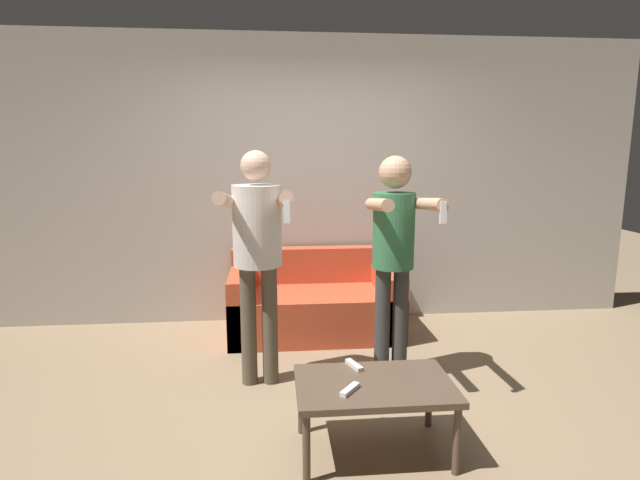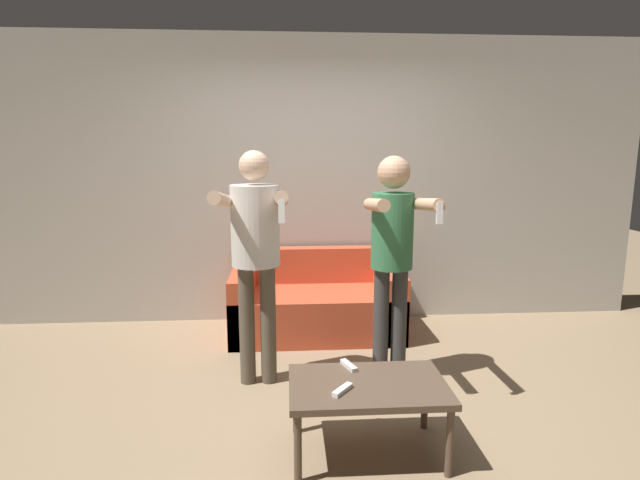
{
  "view_description": "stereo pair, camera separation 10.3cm",
  "coord_description": "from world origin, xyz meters",
  "px_view_note": "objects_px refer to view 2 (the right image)",
  "views": [
    {
      "loc": [
        -0.36,
        -2.95,
        1.64
      ],
      "look_at": [
        0.0,
        0.9,
        0.95
      ],
      "focal_mm": 28.0,
      "sensor_mm": 36.0,
      "label": 1
    },
    {
      "loc": [
        -0.26,
        -2.95,
        1.64
      ],
      "look_at": [
        0.0,
        0.9,
        0.95
      ],
      "focal_mm": 28.0,
      "sensor_mm": 36.0,
      "label": 2
    }
  ],
  "objects_px": {
    "person_standing_right": "(393,244)",
    "remote_near": "(342,390)",
    "couch": "(316,304)",
    "remote_far": "(349,365)",
    "person_standing_left": "(255,240)",
    "coffee_table": "(368,390)"
  },
  "relations": [
    {
      "from": "coffee_table",
      "to": "remote_near",
      "type": "bearing_deg",
      "value": -147.71
    },
    {
      "from": "person_standing_right",
      "to": "coffee_table",
      "type": "bearing_deg",
      "value": -109.17
    },
    {
      "from": "person_standing_left",
      "to": "person_standing_right",
      "type": "relative_size",
      "value": 1.02
    },
    {
      "from": "couch",
      "to": "remote_far",
      "type": "distance_m",
      "value": 1.69
    },
    {
      "from": "person_standing_left",
      "to": "person_standing_right",
      "type": "distance_m",
      "value": 0.95
    },
    {
      "from": "couch",
      "to": "remote_far",
      "type": "bearing_deg",
      "value": -87.0
    },
    {
      "from": "person_standing_right",
      "to": "remote_far",
      "type": "relative_size",
      "value": 10.52
    },
    {
      "from": "person_standing_left",
      "to": "coffee_table",
      "type": "height_order",
      "value": "person_standing_left"
    },
    {
      "from": "person_standing_left",
      "to": "remote_far",
      "type": "relative_size",
      "value": 10.76
    },
    {
      "from": "person_standing_left",
      "to": "remote_far",
      "type": "height_order",
      "value": "person_standing_left"
    },
    {
      "from": "coffee_table",
      "to": "person_standing_right",
      "type": "bearing_deg",
      "value": 70.83
    },
    {
      "from": "couch",
      "to": "remote_far",
      "type": "height_order",
      "value": "couch"
    },
    {
      "from": "person_standing_left",
      "to": "coffee_table",
      "type": "relative_size",
      "value": 1.94
    },
    {
      "from": "couch",
      "to": "coffee_table",
      "type": "height_order",
      "value": "couch"
    },
    {
      "from": "couch",
      "to": "person_standing_right",
      "type": "height_order",
      "value": "person_standing_right"
    },
    {
      "from": "person_standing_right",
      "to": "coffee_table",
      "type": "distance_m",
      "value": 1.13
    },
    {
      "from": "coffee_table",
      "to": "remote_near",
      "type": "height_order",
      "value": "remote_near"
    },
    {
      "from": "person_standing_right",
      "to": "remote_near",
      "type": "bearing_deg",
      "value": -114.98
    },
    {
      "from": "person_standing_left",
      "to": "remote_near",
      "type": "height_order",
      "value": "person_standing_left"
    },
    {
      "from": "couch",
      "to": "person_standing_left",
      "type": "height_order",
      "value": "person_standing_left"
    },
    {
      "from": "remote_far",
      "to": "couch",
      "type": "bearing_deg",
      "value": 93.0
    },
    {
      "from": "person_standing_right",
      "to": "coffee_table",
      "type": "xyz_separation_m",
      "value": [
        -0.31,
        -0.88,
        -0.63
      ]
    }
  ]
}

